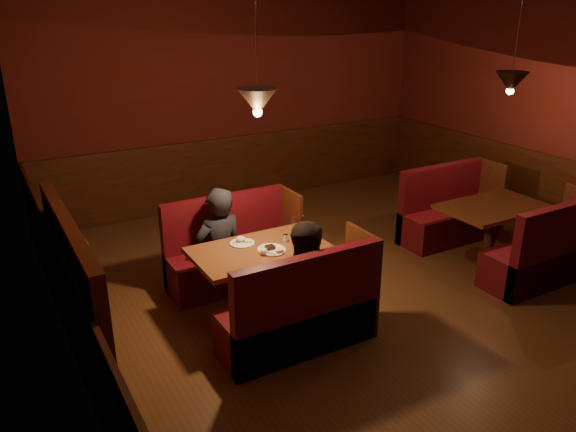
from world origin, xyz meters
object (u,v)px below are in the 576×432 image
main_table (262,263)px  main_bench_far (232,256)px  second_bench_near (545,258)px  diner_a (218,225)px  second_table (492,219)px  diner_b (311,265)px  second_bench_far (447,216)px  main_bench_near (302,318)px

main_table → main_bench_far: (0.01, 0.72, -0.22)m
second_bench_near → diner_a: size_ratio=0.89×
main_bench_far → second_table: (2.84, -0.97, 0.20)m
second_table → diner_b: (-2.70, -0.38, 0.23)m
main_bench_far → second_bench_far: size_ratio=1.06×
second_bench_near → diner_a: 3.46m
second_bench_near → diner_b: 2.78m
main_bench_near → diner_a: (-0.20, 1.31, 0.44)m
main_table → second_table: bearing=-4.9°
main_table → diner_a: bearing=107.7°
second_bench_near → second_bench_far: bearing=90.0°
main_bench_near → diner_b: 0.46m
main_table → main_bench_near: bearing=-88.9°
main_table → second_table: 2.86m
diner_b → main_table: bearing=127.6°
main_table → diner_a: 0.65m
second_bench_far → diner_a: (-3.07, 0.12, 0.44)m
second_table → diner_a: 3.16m
second_bench_far → main_bench_near: bearing=-157.4°
diner_a → diner_b: bearing=100.5°
main_bench_near → second_bench_far: 3.10m
main_bench_near → diner_b: bearing=35.3°
main_bench_far → second_bench_near: 3.32m
main_bench_near → second_bench_near: 2.88m
main_table → diner_b: size_ratio=0.87×
second_bench_far → main_bench_far: bearing=175.0°
main_bench_near → second_bench_far: bearing=22.6°
diner_a → diner_b: 1.25m
main_bench_near → second_bench_near: size_ratio=1.06×
diner_a → diner_b: diner_a is taller
second_table → main_table: bearing=175.1°
main_table → diner_b: diner_b is taller
main_table → second_table: main_table is taller
main_bench_far → main_bench_near: size_ratio=1.00×
main_table → second_bench_near: (2.88, -0.96, -0.22)m
main_bench_far → second_table: 3.00m
main_bench_far → main_bench_near: 1.44m
main_table → diner_a: size_ratio=0.85×
main_bench_far → diner_b: size_ratio=0.96×
second_bench_far → second_bench_near: 1.43m
diner_a → main_bench_near: bearing=93.4°
main_bench_far → main_bench_near: same height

